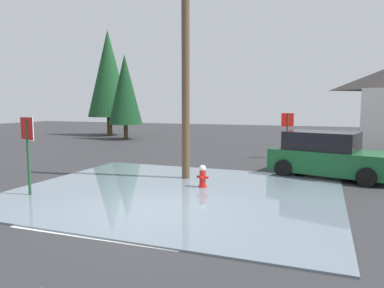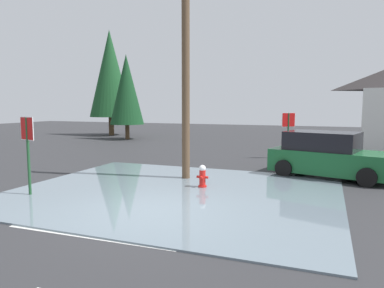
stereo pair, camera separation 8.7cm
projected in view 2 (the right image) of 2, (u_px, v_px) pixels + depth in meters
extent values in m
cube|color=#2D2D30|center=(150.00, 213.00, 8.97)|extent=(80.00, 80.00, 0.10)
cube|color=slate|center=(175.00, 191.00, 10.96)|extent=(9.70, 8.18, 0.04)
cube|color=silver|center=(89.00, 235.00, 7.32)|extent=(4.00, 0.37, 0.01)
cylinder|color=#1E4C28|center=(28.00, 157.00, 10.40)|extent=(0.08, 0.08, 2.32)
cube|color=white|center=(27.00, 129.00, 10.31)|extent=(0.66, 0.21, 0.68)
cube|color=red|center=(27.00, 129.00, 10.31)|extent=(0.62, 0.21, 0.64)
cylinder|color=red|center=(202.00, 187.00, 11.48)|extent=(0.27, 0.27, 0.09)
cylinder|color=red|center=(202.00, 178.00, 11.45)|extent=(0.20, 0.20, 0.50)
sphere|color=white|center=(202.00, 168.00, 11.42)|extent=(0.22, 0.22, 0.22)
cylinder|color=red|center=(198.00, 177.00, 11.50)|extent=(0.09, 0.08, 0.08)
cylinder|color=red|center=(207.00, 177.00, 11.40)|extent=(0.09, 0.08, 0.08)
cylinder|color=red|center=(201.00, 178.00, 11.31)|extent=(0.10, 0.09, 0.10)
cylinder|color=brown|center=(186.00, 65.00, 12.46)|extent=(0.28, 0.28, 8.14)
cylinder|color=#1E4C28|center=(288.00, 136.00, 17.69)|extent=(0.08, 0.08, 2.28)
cube|color=white|center=(289.00, 120.00, 17.60)|extent=(0.60, 0.40, 0.71)
cube|color=red|center=(289.00, 120.00, 17.60)|extent=(0.57, 0.39, 0.67)
cube|color=#195B2D|center=(331.00, 161.00, 13.19)|extent=(4.54, 2.95, 0.83)
cube|color=black|center=(322.00, 141.00, 13.31)|extent=(2.86, 2.28, 0.68)
cylinder|color=black|center=(377.00, 169.00, 13.14)|extent=(0.68, 0.38, 0.64)
cylinder|color=black|center=(367.00, 177.00, 11.63)|extent=(0.68, 0.38, 0.64)
cylinder|color=black|center=(301.00, 162.00, 14.82)|extent=(0.68, 0.38, 0.64)
cylinder|color=black|center=(284.00, 168.00, 13.31)|extent=(0.68, 0.38, 0.64)
cylinder|color=#4C3823|center=(111.00, 126.00, 31.63)|extent=(0.46, 0.46, 1.65)
cone|color=#194723|center=(110.00, 74.00, 31.13)|extent=(3.67, 3.67, 7.52)
cylinder|color=#4C3823|center=(127.00, 132.00, 27.89)|extent=(0.33, 0.33, 1.18)
cone|color=#143D1E|center=(127.00, 90.00, 27.54)|extent=(2.62, 2.62, 5.38)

